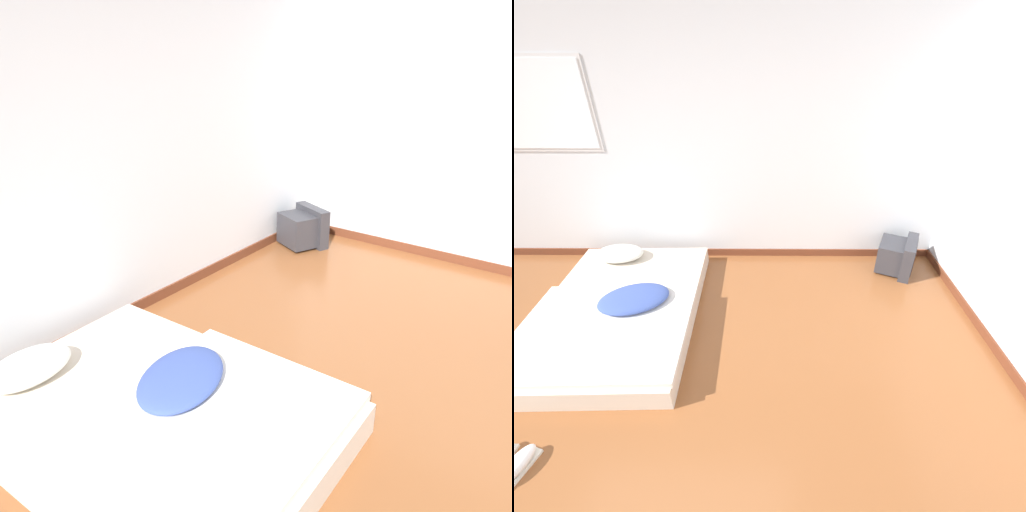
# 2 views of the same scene
# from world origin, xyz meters

# --- Properties ---
(wall_back) EXTENTS (8.31, 0.08, 2.60)m
(wall_back) POSITION_xyz_m (-0.02, 2.60, 1.29)
(wall_back) COLOR silver
(wall_back) RESTS_ON ground_plane
(mattress_bed) EXTENTS (1.45, 2.00, 0.33)m
(mattress_bed) POSITION_xyz_m (-0.41, 1.41, 0.12)
(mattress_bed) COLOR beige
(mattress_bed) RESTS_ON ground_plane
(crt_tv) EXTENTS (0.52, 0.54, 0.41)m
(crt_tv) POSITION_xyz_m (2.46, 2.26, 0.19)
(crt_tv) COLOR #333338
(crt_tv) RESTS_ON ground_plane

